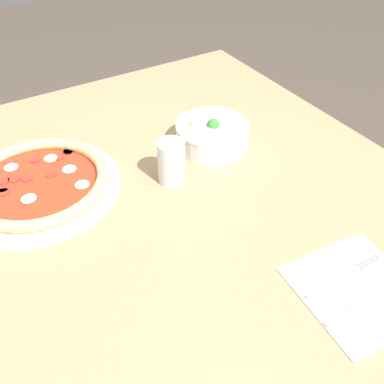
{
  "coord_description": "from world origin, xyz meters",
  "views": [
    {
      "loc": [
        0.63,
        -0.32,
        1.35
      ],
      "look_at": [
        0.04,
        0.04,
        0.76
      ],
      "focal_mm": 40.0,
      "sensor_mm": 36.0,
      "label": 1
    }
  ],
  "objects_px": {
    "bowl": "(212,133)",
    "knife": "(366,301)",
    "pizza": "(38,183)",
    "fork": "(344,276)",
    "glass": "(171,162)"
  },
  "relations": [
    {
      "from": "bowl",
      "to": "knife",
      "type": "bearing_deg",
      "value": -3.88
    },
    {
      "from": "fork",
      "to": "knife",
      "type": "bearing_deg",
      "value": -96.9
    },
    {
      "from": "pizza",
      "to": "glass",
      "type": "relative_size",
      "value": 3.5
    },
    {
      "from": "fork",
      "to": "glass",
      "type": "xyz_separation_m",
      "value": [
        -0.4,
        -0.12,
        0.04
      ]
    },
    {
      "from": "fork",
      "to": "knife",
      "type": "relative_size",
      "value": 0.89
    },
    {
      "from": "pizza",
      "to": "knife",
      "type": "distance_m",
      "value": 0.69
    },
    {
      "from": "knife",
      "to": "fork",
      "type": "bearing_deg",
      "value": 83.1
    },
    {
      "from": "fork",
      "to": "knife",
      "type": "xyz_separation_m",
      "value": [
        0.05,
        -0.01,
        -0.0
      ]
    },
    {
      "from": "pizza",
      "to": "bowl",
      "type": "height_order",
      "value": "bowl"
    },
    {
      "from": "pizza",
      "to": "knife",
      "type": "height_order",
      "value": "pizza"
    },
    {
      "from": "pizza",
      "to": "glass",
      "type": "height_order",
      "value": "glass"
    },
    {
      "from": "pizza",
      "to": "fork",
      "type": "distance_m",
      "value": 0.65
    },
    {
      "from": "knife",
      "to": "glass",
      "type": "bearing_deg",
      "value": 104.76
    },
    {
      "from": "fork",
      "to": "knife",
      "type": "height_order",
      "value": "same"
    },
    {
      "from": "pizza",
      "to": "bowl",
      "type": "relative_size",
      "value": 1.96
    }
  ]
}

